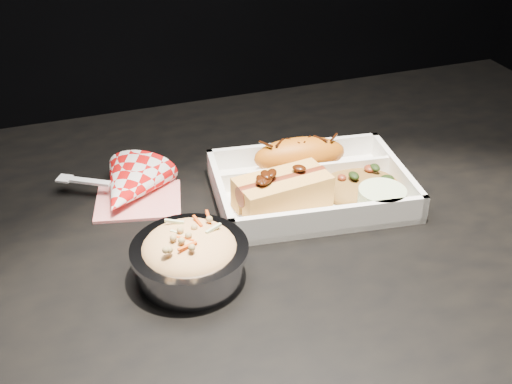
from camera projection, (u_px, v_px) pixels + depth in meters
dining_table at (288, 279)px, 0.85m from camera, size 1.20×0.80×0.75m
food_tray at (310, 189)px, 0.85m from camera, size 0.27×0.21×0.04m
fried_pastry at (300, 155)px, 0.88m from camera, size 0.13×0.07×0.05m
hotdog at (282, 189)px, 0.81m from camera, size 0.12×0.07×0.06m
fried_rice_mound at (360, 180)px, 0.85m from camera, size 0.12×0.11×0.03m
cupcake_liner at (381, 200)px, 0.81m from camera, size 0.06×0.06×0.03m
foil_coleslaw_cup at (190, 255)px, 0.70m from camera, size 0.13×0.13×0.07m
napkin_fork at (128, 189)px, 0.84m from camera, size 0.16×0.15×0.10m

